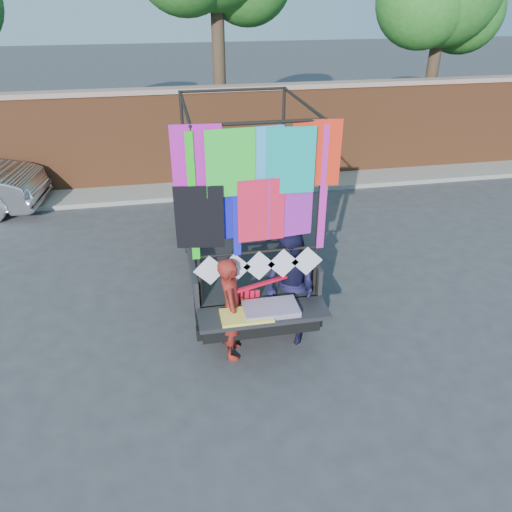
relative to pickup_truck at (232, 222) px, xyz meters
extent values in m
plane|color=#38383A|center=(-0.45, -2.32, -0.88)|extent=(90.00, 90.00, 0.00)
cube|color=brown|center=(-0.45, 4.68, 0.37)|extent=(30.00, 0.35, 2.50)
cube|color=gray|center=(-0.45, 4.68, 1.67)|extent=(30.00, 0.45, 0.12)
cube|color=gray|center=(-0.45, 3.98, -0.82)|extent=(30.00, 1.20, 0.12)
cylinder|color=#38281C|center=(0.55, 5.88, 1.85)|extent=(0.36, 0.36, 5.46)
cylinder|color=#38281C|center=(7.05, 5.88, 1.39)|extent=(0.36, 0.36, 4.55)
sphere|color=#2B5F1B|center=(7.95, 6.28, 3.34)|extent=(2.40, 2.40, 2.40)
sphere|color=#2B5F1B|center=(6.25, 5.58, 3.67)|extent=(2.60, 2.60, 2.60)
cylinder|color=black|center=(-0.81, 0.62, -0.54)|extent=(0.23, 0.69, 0.69)
cylinder|color=black|center=(-0.81, -2.18, -0.54)|extent=(0.23, 0.69, 0.69)
cylinder|color=black|center=(0.81, 0.62, -0.54)|extent=(0.23, 0.69, 0.69)
cylinder|color=black|center=(0.81, -2.18, -0.54)|extent=(0.23, 0.69, 0.69)
cube|color=black|center=(0.00, -0.83, -0.36)|extent=(1.77, 4.36, 0.31)
cube|color=black|center=(0.00, -1.61, -0.07)|extent=(1.87, 2.39, 0.10)
cube|color=black|center=(-0.91, -1.61, 0.16)|extent=(0.06, 2.39, 0.47)
cube|color=black|center=(0.91, -1.61, 0.16)|extent=(0.06, 2.39, 0.47)
cube|color=black|center=(0.00, -0.44, 0.16)|extent=(1.87, 0.06, 0.47)
cube|color=black|center=(0.00, 0.57, 0.21)|extent=(1.87, 1.66, 1.30)
cube|color=#8C9EAD|center=(0.00, 0.10, 0.63)|extent=(1.66, 0.06, 0.57)
cube|color=#8C9EAD|center=(0.00, 1.35, 0.42)|extent=(1.66, 0.10, 0.73)
cube|color=black|center=(0.00, 1.71, -0.05)|extent=(1.82, 0.93, 0.57)
cube|color=black|center=(0.00, -3.06, -0.05)|extent=(1.87, 0.57, 0.06)
cube|color=black|center=(0.00, -2.82, -0.44)|extent=(1.92, 0.16, 0.19)
cylinder|color=black|center=(-0.85, -2.70, 1.28)|extent=(0.05, 0.05, 2.60)
cylinder|color=black|center=(-0.85, -0.52, 1.28)|extent=(0.05, 0.05, 2.60)
cylinder|color=black|center=(0.85, -2.70, 1.28)|extent=(0.05, 0.05, 2.60)
cylinder|color=black|center=(0.85, -0.52, 1.28)|extent=(0.05, 0.05, 2.60)
cylinder|color=black|center=(0.00, -2.70, 2.58)|extent=(1.77, 0.05, 0.05)
cylinder|color=black|center=(0.00, -0.52, 2.58)|extent=(1.77, 0.05, 0.05)
cylinder|color=black|center=(-0.85, -1.61, 2.58)|extent=(0.05, 2.23, 0.05)
cylinder|color=black|center=(0.85, -1.61, 2.58)|extent=(0.05, 2.23, 0.05)
cylinder|color=black|center=(0.00, -2.70, 0.76)|extent=(1.77, 0.04, 0.04)
cube|color=#C515B1|center=(-0.78, -2.72, 2.11)|extent=(0.64, 0.02, 0.88)
cube|color=#27DD32|center=(-0.39, -2.76, 2.11)|extent=(0.64, 0.02, 0.88)
cube|color=#34A7F9|center=(0.00, -2.72, 2.11)|extent=(0.64, 0.02, 0.88)
cube|color=#0BA49B|center=(0.39, -2.76, 2.11)|extent=(0.64, 0.02, 0.88)
cube|color=#F82C14|center=(0.78, -2.72, 2.11)|extent=(0.64, 0.02, 0.88)
cube|color=black|center=(-0.78, -2.76, 1.44)|extent=(0.64, 0.02, 0.88)
cube|color=#1617CB|center=(-0.39, -2.72, 1.44)|extent=(0.64, 0.02, 0.88)
cube|color=#EE1C3F|center=(0.00, -2.76, 1.44)|extent=(0.64, 0.02, 0.88)
cube|color=purple|center=(0.39, -2.72, 1.44)|extent=(0.64, 0.02, 0.88)
cube|color=#1AD51A|center=(-0.88, -2.74, 1.64)|extent=(0.10, 0.01, 1.77)
cube|color=#CB21A9|center=(0.88, -2.74, 1.64)|extent=(0.10, 0.01, 1.77)
cube|color=#171BD7|center=(-0.31, -2.74, 1.64)|extent=(0.10, 0.01, 1.77)
cube|color=white|center=(-0.71, -2.73, 0.55)|extent=(0.47, 0.01, 0.47)
cube|color=white|center=(-0.35, -2.73, 0.55)|extent=(0.47, 0.01, 0.47)
cube|color=white|center=(0.00, -2.73, 0.55)|extent=(0.47, 0.01, 0.47)
cube|color=white|center=(0.35, -2.73, 0.55)|extent=(0.47, 0.01, 0.47)
cube|color=white|center=(0.71, -2.73, 0.55)|extent=(0.47, 0.01, 0.47)
cube|color=#F03545|center=(0.10, -3.06, 0.02)|extent=(0.78, 0.47, 0.08)
cube|color=#F5E34D|center=(-0.26, -3.13, 0.00)|extent=(0.73, 0.42, 0.04)
imported|color=maroon|center=(-0.43, -2.83, -0.06)|extent=(0.46, 0.64, 1.64)
imported|color=#151534|center=(0.50, -2.61, 0.05)|extent=(1.06, 1.13, 1.86)
cube|color=red|center=(0.04, -2.72, 0.24)|extent=(0.96, 0.37, 0.04)
cube|color=red|center=(-0.28, -2.74, -0.08)|extent=(0.06, 0.02, 0.58)
cube|color=red|center=(-0.19, -2.74, -0.10)|extent=(0.06, 0.02, 0.58)
cube|color=red|center=(-0.11, -2.74, -0.12)|extent=(0.06, 0.02, 0.58)
cube|color=red|center=(-0.03, -2.74, -0.14)|extent=(0.06, 0.02, 0.58)
camera|label=1|loc=(-1.20, -8.78, 4.10)|focal=35.00mm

